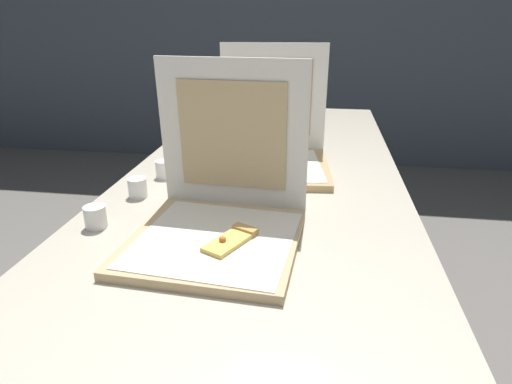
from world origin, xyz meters
name	(u,v)px	position (x,y,z in m)	size (l,w,h in m)	color
wall_back	(304,7)	(0.00, 3.28, 1.30)	(10.00, 0.10, 2.60)	#4C5660
table	(258,200)	(0.00, 0.68, 0.71)	(0.91, 2.48, 0.76)	#BCB29E
pizza_box_front	(219,216)	(-0.05, 0.34, 0.81)	(0.41, 0.41, 0.41)	tan
pizza_box_middle	(272,150)	(0.02, 0.88, 0.82)	(0.42, 0.42, 0.41)	tan
cup_white_near_left	(95,217)	(-0.37, 0.35, 0.79)	(0.05, 0.05, 0.06)	white
cup_white_far	(216,138)	(-0.24, 1.11, 0.79)	(0.05, 0.05, 0.06)	white
cup_white_near_center	(138,188)	(-0.34, 0.55, 0.79)	(0.05, 0.05, 0.06)	white
cup_white_mid	(164,169)	(-0.32, 0.72, 0.79)	(0.05, 0.05, 0.06)	white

